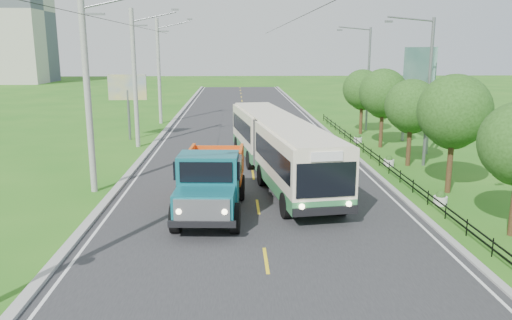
{
  "coord_description": "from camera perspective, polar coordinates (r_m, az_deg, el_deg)",
  "views": [
    {
      "loc": [
        -1.04,
        -16.07,
        7.19
      ],
      "look_at": [
        -0.02,
        7.53,
        1.9
      ],
      "focal_mm": 35.0,
      "sensor_mm": 36.0,
      "label": 1
    }
  ],
  "objects": [
    {
      "name": "edge_line_left",
      "position": [
        37.2,
        -11.1,
        1.27
      ],
      "size": [
        0.12,
        120.0,
        0.0
      ],
      "primitive_type": "cube",
      "color": "silver",
      "rests_on": "road"
    },
    {
      "name": "pole_far",
      "position": [
        49.65,
        -11.0,
        9.97
      ],
      "size": [
        3.51,
        0.32,
        10.0
      ],
      "color": "gray",
      "rests_on": "ground"
    },
    {
      "name": "billboard_right",
      "position": [
        38.5,
        18.05,
        9.26
      ],
      "size": [
        0.24,
        6.0,
        7.3
      ],
      "color": "slate",
      "rests_on": "ground"
    },
    {
      "name": "streetlight_mid",
      "position": [
        32.34,
        18.9,
        7.9
      ],
      "size": [
        3.02,
        0.2,
        9.07
      ],
      "color": "slate",
      "rests_on": "ground"
    },
    {
      "name": "streetlight_far",
      "position": [
        45.65,
        12.54,
        9.45
      ],
      "size": [
        3.02,
        0.2,
        9.07
      ],
      "color": "slate",
      "rests_on": "ground"
    },
    {
      "name": "bus",
      "position": [
        28.15,
        2.55,
        1.95
      ],
      "size": [
        5.11,
        17.3,
        3.3
      ],
      "rotation": [
        0.0,
        0.0,
        0.14
      ],
      "color": "#307944",
      "rests_on": "ground"
    },
    {
      "name": "tree_fourth",
      "position": [
        32.32,
        17.34,
        5.65
      ],
      "size": [
        3.24,
        3.31,
        5.4
      ],
      "color": "#382314",
      "rests_on": "ground"
    },
    {
      "name": "curb_left",
      "position": [
        37.28,
        -11.93,
        1.34
      ],
      "size": [
        0.4,
        120.0,
        0.15
      ],
      "primitive_type": "cube",
      "color": "#9E9E99",
      "rests_on": "ground"
    },
    {
      "name": "road",
      "position": [
        36.79,
        -0.8,
        1.37
      ],
      "size": [
        14.0,
        120.0,
        0.02
      ],
      "primitive_type": "cube",
      "color": "#28282B",
      "rests_on": "ground"
    },
    {
      "name": "curb_right",
      "position": [
        37.67,
        10.14,
        1.49
      ],
      "size": [
        0.3,
        120.0,
        0.1
      ],
      "primitive_type": "cube",
      "color": "#9E9E99",
      "rests_on": "ground"
    },
    {
      "name": "tree_fifth",
      "position": [
        37.96,
        14.34,
        7.19
      ],
      "size": [
        3.48,
        3.52,
        5.8
      ],
      "color": "#382314",
      "rests_on": "ground"
    },
    {
      "name": "dump_truck",
      "position": [
        22.02,
        -5.14,
        -2.01
      ],
      "size": [
        3.08,
        7.07,
        2.91
      ],
      "rotation": [
        0.0,
        0.0,
        -0.06
      ],
      "color": "#115F6A",
      "rests_on": "ground"
    },
    {
      "name": "centre_dash",
      "position": [
        17.63,
        1.15,
        -11.37
      ],
      "size": [
        0.12,
        2.2,
        0.0
      ],
      "primitive_type": "cube",
      "color": "yellow",
      "rests_on": "road"
    },
    {
      "name": "railing_right",
      "position": [
        32.15,
        13.93,
        -0.13
      ],
      "size": [
        0.04,
        40.0,
        0.6
      ],
      "primitive_type": "cube",
      "color": "black",
      "rests_on": "ground"
    },
    {
      "name": "billboard_left",
      "position": [
        41.09,
        -14.47,
        7.59
      ],
      "size": [
        3.0,
        0.2,
        5.2
      ],
      "color": "slate",
      "rests_on": "ground"
    },
    {
      "name": "planter_far",
      "position": [
        39.88,
        11.57,
        2.39
      ],
      "size": [
        0.64,
        0.64,
        0.67
      ],
      "color": "silver",
      "rests_on": "ground"
    },
    {
      "name": "pole_near",
      "position": [
        26.18,
        -18.64,
        7.38
      ],
      "size": [
        3.51,
        0.32,
        10.0
      ],
      "color": "gray",
      "rests_on": "ground"
    },
    {
      "name": "pole_mid",
      "position": [
        37.83,
        -13.65,
        9.09
      ],
      "size": [
        3.51,
        0.32,
        10.0
      ],
      "color": "gray",
      "rests_on": "ground"
    },
    {
      "name": "tree_back",
      "position": [
        43.74,
        12.08,
        7.7
      ],
      "size": [
        3.3,
        3.36,
        5.5
      ],
      "color": "#382314",
      "rests_on": "ground"
    },
    {
      "name": "tree_third",
      "position": [
        26.74,
        21.68,
        4.85
      ],
      "size": [
        3.6,
        3.62,
        6.0
      ],
      "color": "#382314",
      "rests_on": "ground"
    },
    {
      "name": "planter_near",
      "position": [
        25.05,
        20.33,
        -4.19
      ],
      "size": [
        0.64,
        0.64,
        0.67
      ],
      "color": "silver",
      "rests_on": "ground"
    },
    {
      "name": "planter_mid",
      "position": [
        32.32,
        14.94,
        -0.15
      ],
      "size": [
        0.64,
        0.64,
        0.67
      ],
      "color": "silver",
      "rests_on": "ground"
    },
    {
      "name": "edge_line_right",
      "position": [
        37.57,
        9.39,
        1.45
      ],
      "size": [
        0.12,
        120.0,
        0.0
      ],
      "primitive_type": "cube",
      "color": "silver",
      "rests_on": "road"
    },
    {
      "name": "ground",
      "position": [
        17.64,
        1.15,
        -11.44
      ],
      "size": [
        240.0,
        240.0,
        0.0
      ],
      "primitive_type": "plane",
      "color": "#256718",
      "rests_on": "ground"
    }
  ]
}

